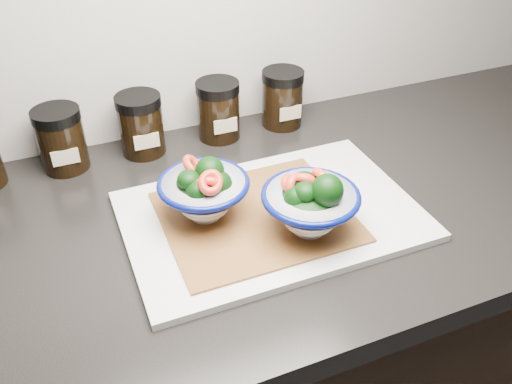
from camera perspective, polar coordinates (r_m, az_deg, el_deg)
name	(u,v)px	position (r m, az deg, el deg)	size (l,w,h in m)	color
countertop	(201,232)	(0.86, -5.83, -4.19)	(3.50, 0.60, 0.04)	black
cutting_board	(271,216)	(0.85, 1.61, -2.49)	(0.45, 0.30, 0.01)	silver
bamboo_mat	(256,216)	(0.83, 0.00, -2.57)	(0.28, 0.24, 0.00)	#995F2E
bowl_left	(204,192)	(0.81, -5.45, 0.04)	(0.14, 0.14, 0.10)	white
bowl_right	(310,203)	(0.78, 5.70, -1.20)	(0.14, 0.14, 0.11)	white
spice_jar_b	(61,139)	(1.00, -19.82, 5.23)	(0.08, 0.08, 0.11)	black
spice_jar_c	(141,125)	(1.01, -12.02, 6.96)	(0.08, 0.08, 0.11)	black
spice_jar_d	(218,110)	(1.04, -3.98, 8.59)	(0.08, 0.08, 0.11)	black
spice_jar_e	(282,98)	(1.08, 2.79, 9.83)	(0.08, 0.08, 0.11)	black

